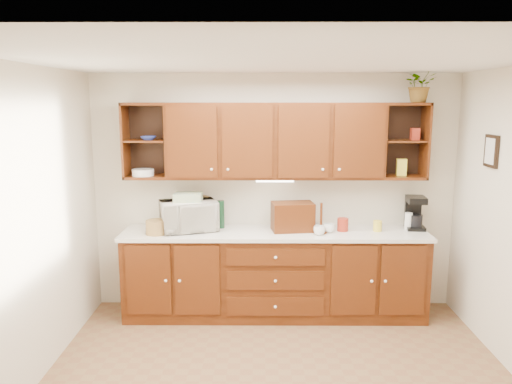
{
  "coord_description": "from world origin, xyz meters",
  "views": [
    {
      "loc": [
        -0.17,
        -3.71,
        2.31
      ],
      "look_at": [
        -0.2,
        1.15,
        1.42
      ],
      "focal_mm": 35.0,
      "sensor_mm": 36.0,
      "label": 1
    }
  ],
  "objects_px": {
    "coffee_maker": "(415,213)",
    "potted_plant": "(420,84)",
    "microwave": "(189,216)",
    "bread_box": "(293,217)"
  },
  "relations": [
    {
      "from": "coffee_maker",
      "to": "potted_plant",
      "type": "xyz_separation_m",
      "value": [
        -0.03,
        -0.02,
        1.36
      ]
    },
    {
      "from": "microwave",
      "to": "coffee_maker",
      "type": "relative_size",
      "value": 1.62
    },
    {
      "from": "coffee_maker",
      "to": "potted_plant",
      "type": "height_order",
      "value": "potted_plant"
    },
    {
      "from": "microwave",
      "to": "bread_box",
      "type": "xyz_separation_m",
      "value": [
        1.11,
        -0.0,
        -0.01
      ]
    },
    {
      "from": "coffee_maker",
      "to": "potted_plant",
      "type": "relative_size",
      "value": 0.97
    },
    {
      "from": "bread_box",
      "to": "coffee_maker",
      "type": "distance_m",
      "value": 1.33
    },
    {
      "from": "bread_box",
      "to": "coffee_maker",
      "type": "relative_size",
      "value": 1.22
    },
    {
      "from": "microwave",
      "to": "potted_plant",
      "type": "xyz_separation_m",
      "value": [
        2.41,
        0.07,
        1.37
      ]
    },
    {
      "from": "coffee_maker",
      "to": "microwave",
      "type": "bearing_deg",
      "value": -172.66
    },
    {
      "from": "bread_box",
      "to": "potted_plant",
      "type": "xyz_separation_m",
      "value": [
        1.3,
        0.07,
        1.38
      ]
    }
  ]
}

